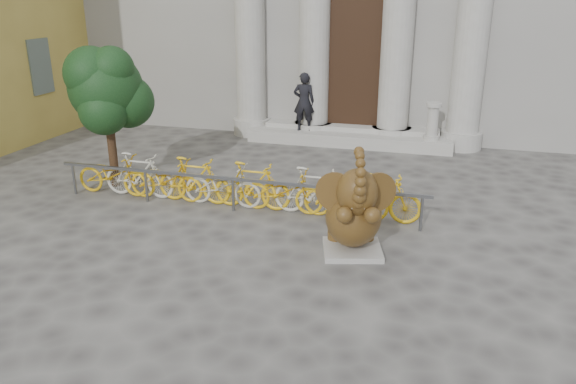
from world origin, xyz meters
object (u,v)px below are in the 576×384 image
(elephant_statue, at_px, (354,215))
(pedestrian, at_px, (304,102))
(bike_rack, at_px, (237,184))
(tree, at_px, (107,90))

(elephant_statue, xyz_separation_m, pedestrian, (-2.71, 7.19, 0.49))
(bike_rack, relative_size, tree, 2.48)
(bike_rack, height_order, pedestrian, pedestrian)
(pedestrian, bearing_deg, elephant_statue, 100.69)
(bike_rack, bearing_deg, pedestrian, 89.77)
(tree, bearing_deg, bike_rack, -8.99)
(bike_rack, distance_m, tree, 3.69)
(tree, bearing_deg, pedestrian, 57.73)
(bike_rack, xyz_separation_m, tree, (-3.21, 0.51, 1.75))
(elephant_statue, xyz_separation_m, bike_rack, (-2.73, 1.56, -0.23))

